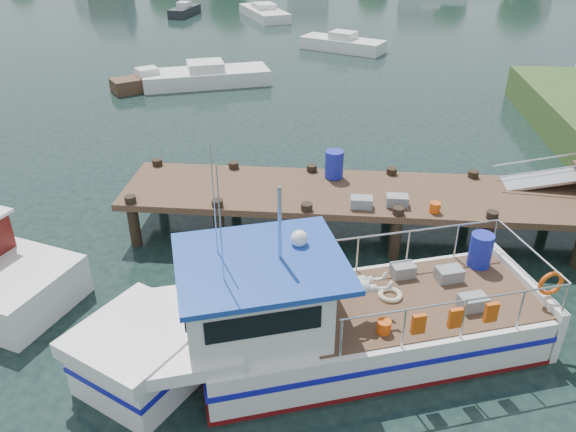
# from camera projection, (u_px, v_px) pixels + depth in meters

# --- Properties ---
(ground_plane) EXTENTS (160.00, 160.00, 0.00)m
(ground_plane) POSITION_uv_depth(u_px,v_px,m) (325.00, 231.00, 17.27)
(ground_plane) COLOR black
(dock) EXTENTS (16.60, 3.00, 4.78)m
(dock) POSITION_uv_depth(u_px,v_px,m) (560.00, 172.00, 15.67)
(dock) COLOR #4B3423
(dock) RESTS_ON ground
(lobster_boat) EXTENTS (10.36, 5.72, 5.07)m
(lobster_boat) POSITION_uv_depth(u_px,v_px,m) (313.00, 322.00, 12.09)
(lobster_boat) COLOR silver
(lobster_boat) RESTS_ON ground
(moored_rowboat) EXTENTS (3.87, 3.40, 1.13)m
(moored_rowboat) POSITION_uv_depth(u_px,v_px,m) (148.00, 81.00, 30.26)
(moored_rowboat) COLOR #4B3423
(moored_rowboat) RESTS_ON ground
(moored_a) EXTENTS (7.23, 4.48, 1.26)m
(moored_a) POSITION_uv_depth(u_px,v_px,m) (206.00, 76.00, 30.93)
(moored_a) COLOR silver
(moored_a) RESTS_ON ground
(moored_b) EXTENTS (5.96, 4.18, 1.25)m
(moored_b) POSITION_uv_depth(u_px,v_px,m) (343.00, 44.00, 38.10)
(moored_b) COLOR silver
(moored_b) RESTS_ON ground
(moored_d) EXTENTS (5.30, 7.48, 1.21)m
(moored_d) POSITION_uv_depth(u_px,v_px,m) (264.00, 12.00, 48.98)
(moored_d) COLOR silver
(moored_d) RESTS_ON ground
(moored_e) EXTENTS (2.07, 4.36, 1.16)m
(moored_e) POSITION_uv_depth(u_px,v_px,m) (185.00, 10.00, 50.00)
(moored_e) COLOR black
(moored_e) RESTS_ON ground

